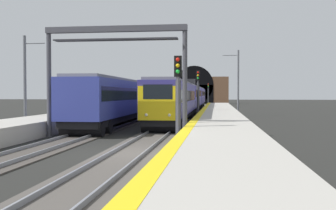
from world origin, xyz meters
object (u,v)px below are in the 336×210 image
object	(u,v)px
train_main_approaching	(189,97)
railway_signal_far	(208,92)
train_adjacent_platform	(143,98)
catenary_mast_far	(238,82)
catenary_mast_near	(25,81)
railway_signal_mid	(198,90)
railway_signal_near	(178,91)
overhead_signal_gantry	(115,53)

from	to	relation	value
train_main_approaching	railway_signal_far	xyz separation A→B (m)	(36.34, -1.80, 0.93)
train_adjacent_platform	catenary_mast_far	xyz separation A→B (m)	(3.38, -10.67, 1.77)
train_adjacent_platform	catenary_mast_near	world-z (taller)	catenary_mast_near
railway_signal_mid	railway_signal_near	bearing A→B (deg)	0.00
railway_signal_far	catenary_mast_far	world-z (taller)	catenary_mast_far
railway_signal_mid	catenary_mast_near	size ratio (longest dim) A/B	0.72
railway_signal_mid	catenary_mast_near	world-z (taller)	catenary_mast_near
catenary_mast_near	catenary_mast_far	world-z (taller)	catenary_mast_far
railway_signal_near	railway_signal_mid	bearing A→B (deg)	-180.00
train_adjacent_platform	train_main_approaching	bearing A→B (deg)	-25.27
railway_signal_near	catenary_mast_near	bearing A→B (deg)	-123.40
train_adjacent_platform	railway_signal_mid	bearing A→B (deg)	-110.59
overhead_signal_gantry	catenary_mast_far	world-z (taller)	catenary_mast_far
train_main_approaching	catenary_mast_far	size ratio (longest dim) A/B	7.26
train_main_approaching	railway_signal_near	distance (m)	32.74
train_adjacent_platform	catenary_mast_near	xyz separation A→B (m)	(-14.80, 6.20, 1.40)
catenary_mast_near	catenary_mast_far	bearing A→B (deg)	-42.86
railway_signal_mid	railway_signal_far	bearing A→B (deg)	-180.00
railway_signal_far	train_main_approaching	bearing A→B (deg)	-2.83
catenary_mast_near	train_main_approaching	bearing A→B (deg)	-23.56
catenary_mast_far	catenary_mast_near	bearing A→B (deg)	137.14
railway_signal_near	railway_signal_mid	distance (m)	20.72
train_adjacent_platform	railway_signal_far	world-z (taller)	railway_signal_far
train_adjacent_platform	overhead_signal_gantry	distance (m)	20.39
train_adjacent_platform	overhead_signal_gantry	bearing A→B (deg)	-174.07
train_main_approaching	catenary_mast_far	distance (m)	9.01
railway_signal_near	railway_signal_far	world-z (taller)	railway_signal_far
train_main_approaching	railway_signal_mid	distance (m)	12.14
railway_signal_mid	catenary_mast_near	xyz separation A→B (m)	(-12.49, 12.47, 0.54)
railway_signal_mid	catenary_mast_near	bearing A→B (deg)	-44.95
train_main_approaching	railway_signal_far	distance (m)	36.39
overhead_signal_gantry	catenary_mast_far	bearing A→B (deg)	-19.78
railway_signal_mid	catenary_mast_far	distance (m)	7.24
train_main_approaching	catenary_mast_near	world-z (taller)	catenary_mast_near
railway_signal_far	catenary_mast_near	distance (m)	62.07
catenary_mast_near	catenary_mast_far	xyz separation A→B (m)	(18.18, -16.86, 0.37)
railway_signal_near	train_adjacent_platform	bearing A→B (deg)	-164.75
train_adjacent_platform	railway_signal_mid	distance (m)	6.74
overhead_signal_gantry	catenary_mast_near	distance (m)	10.05
railway_signal_mid	railway_signal_far	size ratio (longest dim) A/B	0.99
railway_signal_far	overhead_signal_gantry	xyz separation A→B (m)	(-66.07, 4.04, 1.96)
railway_signal_far	overhead_signal_gantry	size ratio (longest dim) A/B	0.59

